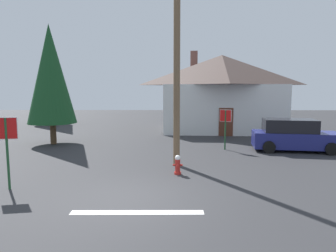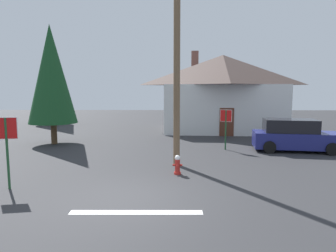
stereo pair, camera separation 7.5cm
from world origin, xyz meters
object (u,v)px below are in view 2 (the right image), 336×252
at_px(stop_sign_near, 6,138).
at_px(stop_sign_far, 226,122).
at_px(house, 222,91).
at_px(utility_pole, 177,53).
at_px(pine_tree_tall_left, 49,73).
at_px(fire_hydrant, 177,165).
at_px(pine_tree_mid_left, 51,74).
at_px(parked_car, 295,136).

distance_m(stop_sign_near, stop_sign_far, 10.71).
relative_size(stop_sign_near, house, 0.24).
distance_m(stop_sign_near, utility_pole, 7.17).
distance_m(stop_sign_far, pine_tree_tall_left, 19.03).
relative_size(fire_hydrant, house, 0.08).
distance_m(stop_sign_near, fire_hydrant, 6.05).
distance_m(fire_hydrant, house, 14.10).
xyz_separation_m(stop_sign_near, pine_tree_mid_left, (-1.83, 8.39, 2.47)).
relative_size(utility_pole, pine_tree_tall_left, 1.13).
height_order(parked_car, pine_tree_mid_left, pine_tree_mid_left).
distance_m(parked_car, pine_tree_mid_left, 14.30).
bearing_deg(stop_sign_far, fire_hydrant, -118.63).
relative_size(utility_pole, pine_tree_mid_left, 1.30).
bearing_deg(pine_tree_mid_left, stop_sign_near, -77.68).
relative_size(parked_car, pine_tree_tall_left, 0.57).
xyz_separation_m(stop_sign_near, utility_pole, (5.57, 3.29, 3.09)).
height_order(stop_sign_near, pine_tree_tall_left, pine_tree_tall_left).
bearing_deg(stop_sign_far, stop_sign_near, -140.66).
height_order(stop_sign_far, pine_tree_tall_left, pine_tree_tall_left).
height_order(stop_sign_far, parked_car, stop_sign_far).
bearing_deg(pine_tree_tall_left, stop_sign_far, -39.46).
distance_m(fire_hydrant, utility_pole, 4.65).
bearing_deg(stop_sign_far, utility_pole, -127.81).
xyz_separation_m(fire_hydrant, pine_tree_mid_left, (-7.43, 6.53, 3.81)).
bearing_deg(stop_sign_near, pine_tree_mid_left, 102.32).
distance_m(parked_car, pine_tree_tall_left, 22.20).
relative_size(stop_sign_near, stop_sign_far, 1.09).
bearing_deg(pine_tree_tall_left, pine_tree_mid_left, -67.11).
xyz_separation_m(fire_hydrant, house, (3.78, 13.30, 2.77)).
height_order(stop_sign_near, stop_sign_far, stop_sign_near).
distance_m(house, parked_car, 9.30).
bearing_deg(house, pine_tree_mid_left, -148.86).
bearing_deg(pine_tree_mid_left, house, 31.14).
bearing_deg(stop_sign_far, parked_car, -3.98).
relative_size(utility_pole, parked_car, 1.98).
relative_size(stop_sign_near, parked_car, 0.51).
relative_size(house, parked_car, 2.15).
distance_m(stop_sign_near, house, 17.89).
height_order(fire_hydrant, stop_sign_far, stop_sign_far).
relative_size(stop_sign_far, house, 0.22).
bearing_deg(parked_car, house, 106.51).
bearing_deg(house, stop_sign_near, -121.72).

